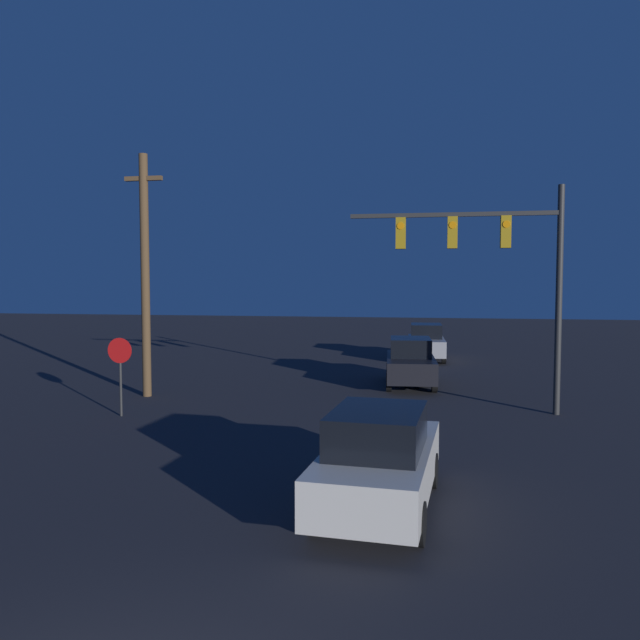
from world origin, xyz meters
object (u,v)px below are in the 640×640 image
(car_near, at_px, (379,459))
(car_mid, at_px, (410,362))
(traffic_signal_mast, at_px, (496,257))
(utility_pole, at_px, (145,273))
(car_far, at_px, (426,342))
(stop_sign, at_px, (120,362))

(car_near, height_order, car_mid, same)
(traffic_signal_mast, bearing_deg, utility_pole, 177.25)
(car_far, bearing_deg, traffic_signal_mast, 97.55)
(utility_pole, bearing_deg, traffic_signal_mast, -2.75)
(car_mid, xyz_separation_m, utility_pole, (-8.37, -3.66, 3.18))
(car_mid, relative_size, utility_pole, 0.54)
(car_far, relative_size, stop_sign, 1.92)
(car_far, bearing_deg, car_mid, 84.11)
(car_mid, distance_m, utility_pole, 9.67)
(car_far, bearing_deg, car_near, 86.15)
(utility_pole, bearing_deg, car_near, -46.45)
(stop_sign, bearing_deg, utility_pole, 102.45)
(car_near, relative_size, traffic_signal_mast, 0.66)
(car_near, xyz_separation_m, traffic_signal_mast, (2.55, 8.24, 3.58))
(car_far, bearing_deg, utility_pole, 49.22)
(car_mid, distance_m, traffic_signal_mast, 6.05)
(car_near, bearing_deg, car_far, 92.59)
(car_mid, bearing_deg, utility_pole, 19.56)
(utility_pole, bearing_deg, car_far, 51.63)
(car_far, height_order, stop_sign, stop_sign)
(car_mid, relative_size, stop_sign, 1.94)
(car_far, xyz_separation_m, traffic_signal_mast, (2.05, -11.67, 3.58))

